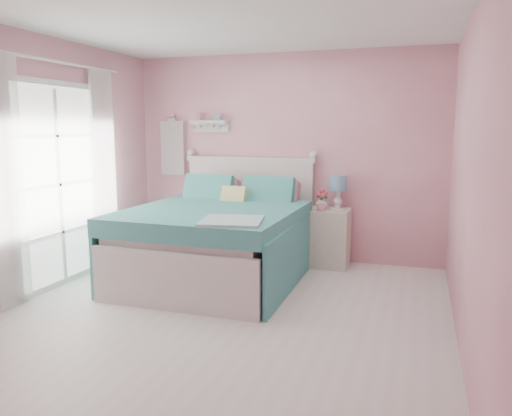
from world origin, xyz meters
The scene contains 13 objects.
floor centered at (0.00, 0.00, 0.00)m, with size 4.50×4.50×0.00m, color silver.
room_shell centered at (0.00, 0.00, 1.58)m, with size 4.50×4.50×4.50m.
bed centered at (-0.45, 1.13, 0.42)m, with size 1.79×2.26×1.30m.
nightstand centered at (0.64, 1.99, 0.35)m, with size 0.49×0.48×0.70m.
table_lamp centered at (0.72, 2.07, 0.99)m, with size 0.21×0.21×0.41m.
vase centered at (0.54, 2.00, 0.78)m, with size 0.14×0.14×0.15m, color silver.
teacup centered at (0.57, 1.84, 0.74)m, with size 0.11×0.11×0.08m, color #CB8889.
roses centered at (0.54, 1.99, 0.89)m, with size 0.14×0.11×0.12m.
wall_shelf centered at (-1.00, 2.19, 1.73)m, with size 0.50×0.15×0.25m.
hanging_dress centered at (-1.55, 2.18, 1.40)m, with size 0.34×0.03×0.72m, color white.
french_door centered at (-1.97, 0.40, 1.07)m, with size 0.04×1.32×2.16m.
curtain_near centered at (-1.92, -0.34, 1.18)m, with size 0.04×0.40×2.32m, color white.
curtain_far centered at (-1.92, 1.14, 1.18)m, with size 0.04×0.40×2.32m, color white.
Camera 1 is at (1.65, -3.92, 1.68)m, focal length 35.00 mm.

